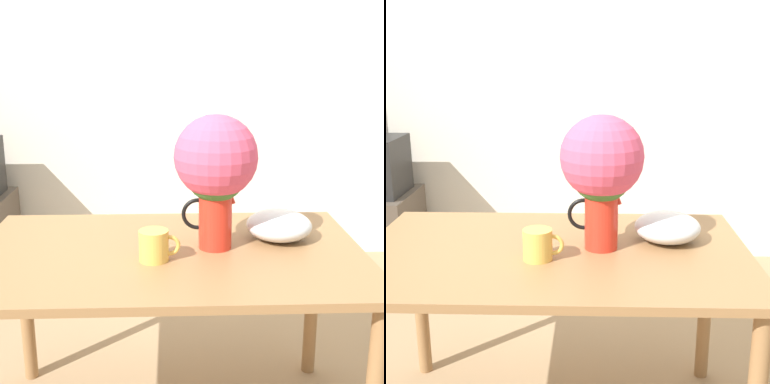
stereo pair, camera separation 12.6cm
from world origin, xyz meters
The scene contains 5 objects.
wall_back centered at (0.00, 2.02, 1.30)m, with size 8.00×0.05×2.60m.
table centered at (-0.07, 0.13, 0.67)m, with size 1.42×0.89×0.77m.
flower_vase centered at (0.10, 0.15, 1.08)m, with size 0.30×0.30×0.49m.
coffee_mug centered at (-0.12, 0.03, 0.82)m, with size 0.14×0.10×0.11m.
white_bowl centered at (0.35, 0.23, 0.82)m, with size 0.25×0.25×0.11m.
Camera 1 is at (-0.05, -1.70, 1.48)m, focal length 50.00 mm.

